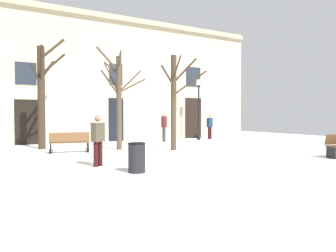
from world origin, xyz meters
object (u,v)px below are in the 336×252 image
at_px(bench_near_center_tree, 70,142).
at_px(person_crossing_plaza, 210,125).
at_px(tree_near_facade, 118,96).
at_px(person_strolling, 164,125).
at_px(tree_left_of_center, 42,92).
at_px(streetlamp, 199,102).
at_px(tree_right_of_center, 174,99).
at_px(person_near_bench, 98,138).
at_px(litter_bin, 137,157).

bearing_deg(bench_near_center_tree, person_crossing_plaza, -151.23).
height_order(tree_near_facade, person_strolling, tree_near_facade).
distance_m(tree_left_of_center, streetlamp, 9.54).
xyz_separation_m(tree_left_of_center, streetlamp, (9.46, 1.20, -0.22)).
height_order(tree_left_of_center, streetlamp, tree_left_of_center).
height_order(tree_right_of_center, person_near_bench, tree_right_of_center).
relative_size(tree_near_facade, bench_near_center_tree, 2.81).
height_order(tree_near_facade, person_crossing_plaza, tree_near_facade).
bearing_deg(person_crossing_plaza, streetlamp, -176.86).
bearing_deg(person_strolling, person_near_bench, 145.20).
relative_size(tree_right_of_center, person_crossing_plaza, 2.54).
bearing_deg(litter_bin, streetlamp, 47.85).
relative_size(person_near_bench, person_crossing_plaza, 0.93).
bearing_deg(bench_near_center_tree, tree_near_facade, -162.66).
bearing_deg(person_near_bench, litter_bin, -94.93).
bearing_deg(streetlamp, person_strolling, -175.07).
bearing_deg(person_strolling, streetlamp, -79.72).
height_order(tree_near_facade, litter_bin, tree_near_facade).
bearing_deg(tree_right_of_center, person_crossing_plaza, 41.25).
relative_size(person_strolling, person_crossing_plaza, 1.07).
bearing_deg(tree_near_facade, person_near_bench, -116.52).
relative_size(bench_near_center_tree, person_crossing_plaza, 0.99).
bearing_deg(litter_bin, person_strolling, 58.24).
height_order(litter_bin, person_crossing_plaza, person_crossing_plaza).
bearing_deg(bench_near_center_tree, tree_right_of_center, 174.07).
bearing_deg(person_near_bench, tree_near_facade, 34.87).
relative_size(streetlamp, bench_near_center_tree, 2.38).
bearing_deg(streetlamp, person_crossing_plaza, 14.05).
relative_size(tree_near_facade, litter_bin, 5.78).
xyz_separation_m(streetlamp, person_strolling, (-2.63, -0.23, -1.40)).
relative_size(streetlamp, litter_bin, 4.89).
height_order(tree_left_of_center, tree_right_of_center, tree_left_of_center).
bearing_deg(tree_left_of_center, tree_near_facade, -30.26).
bearing_deg(tree_left_of_center, bench_near_center_tree, -69.27).
bearing_deg(tree_right_of_center, bench_near_center_tree, 165.58).
bearing_deg(tree_left_of_center, person_strolling, 8.11).
bearing_deg(person_strolling, tree_near_facade, 131.38).
xyz_separation_m(streetlamp, person_crossing_plaza, (1.07, 0.27, -1.48)).
distance_m(tree_near_facade, person_crossing_plaza, 8.29).
relative_size(litter_bin, person_near_bench, 0.52).
bearing_deg(tree_left_of_center, streetlamp, 7.23).
relative_size(tree_right_of_center, bench_near_center_tree, 2.56).
height_order(person_near_bench, person_crossing_plaza, person_crossing_plaza).
xyz_separation_m(tree_right_of_center, streetlamp, (4.30, 4.44, 0.14)).
bearing_deg(streetlamp, tree_left_of_center, -172.77).
distance_m(tree_left_of_center, person_near_bench, 6.34).
bearing_deg(person_crossing_plaza, bench_near_center_tree, -170.63).
xyz_separation_m(tree_left_of_center, tree_right_of_center, (5.15, -3.25, -0.36)).
bearing_deg(tree_right_of_center, person_strolling, 68.37).
xyz_separation_m(litter_bin, person_near_bench, (-0.65, 1.48, 0.45)).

